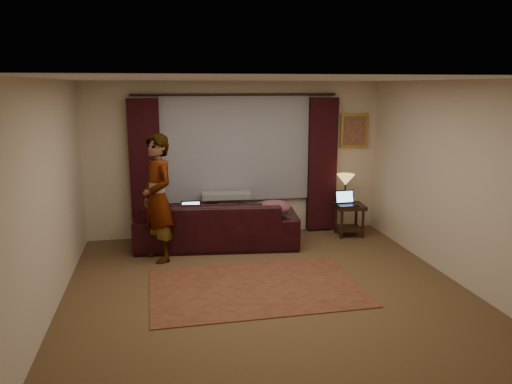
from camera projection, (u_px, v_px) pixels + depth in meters
floor at (266, 289)px, 6.33m from camera, size 5.00×5.00×0.01m
ceiling at (267, 79)px, 5.79m from camera, size 5.00×5.00×0.02m
wall_back at (236, 159)px, 8.46m from camera, size 5.00×0.02×2.60m
wall_front at (339, 256)px, 3.66m from camera, size 5.00×0.02×2.60m
wall_left at (49, 197)px, 5.59m from camera, size 0.02×5.00×2.60m
wall_right at (453, 181)px, 6.52m from camera, size 0.02×5.00×2.60m
sheer_curtain at (236, 148)px, 8.36m from camera, size 2.50×0.05×1.80m
drape_left at (146, 170)px, 8.10m from camera, size 0.50×0.14×2.30m
drape_right at (322, 165)px, 8.66m from camera, size 0.50×0.14×2.30m
curtain_rod at (236, 95)px, 8.13m from camera, size 0.04×0.04×3.40m
picture_frame at (354, 131)px, 8.73m from camera, size 0.50×0.04×0.60m
sofa at (217, 214)px, 7.95m from camera, size 2.65×1.37×1.03m
throw_blanket at (226, 179)px, 8.16m from camera, size 0.81×0.36×0.09m
clothing_pile at (273, 208)px, 7.84m from camera, size 0.68×0.61×0.24m
laptop_sofa at (191, 210)px, 7.76m from camera, size 0.31×0.34×0.23m
area_rug at (256, 287)px, 6.36m from camera, size 2.69×1.82×0.01m
end_table at (349, 220)px, 8.52m from camera, size 0.51×0.51×0.55m
tiffany_lamp at (345, 188)px, 8.56m from camera, size 0.40×0.40×0.49m
laptop_table at (348, 199)px, 8.34m from camera, size 0.37×0.40×0.25m
person at (158, 198)px, 7.21m from camera, size 0.72×0.72×1.86m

